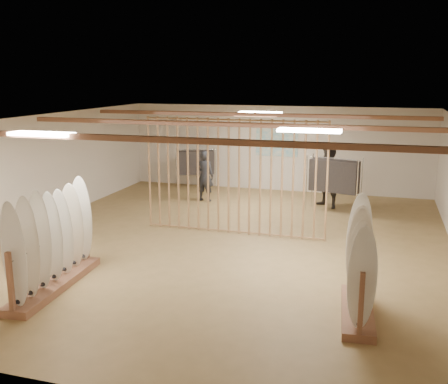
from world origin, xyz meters
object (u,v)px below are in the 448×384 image
(clothing_rack_b, at_px, (334,176))
(shopper_a, at_px, (205,172))
(rack_left, at_px, (53,254))
(rack_right, at_px, (359,280))
(clothing_rack_a, at_px, (196,163))
(shopper_b, at_px, (329,172))

(clothing_rack_b, height_order, shopper_a, shopper_a)
(rack_left, relative_size, shopper_a, 1.51)
(clothing_rack_b, relative_size, shopper_a, 0.89)
(rack_left, distance_m, rack_right, 5.32)
(clothing_rack_b, bearing_deg, shopper_a, -167.44)
(rack_left, height_order, shopper_a, rack_left)
(shopper_a, bearing_deg, clothing_rack_b, -176.69)
(rack_left, bearing_deg, clothing_rack_b, 54.09)
(rack_left, bearing_deg, clothing_rack_a, 88.50)
(rack_left, bearing_deg, shopper_b, 56.68)
(rack_right, xyz_separation_m, shopper_b, (-1.20, 7.01, 0.44))
(rack_right, relative_size, shopper_b, 0.91)
(clothing_rack_b, height_order, shopper_b, shopper_b)
(clothing_rack_a, xyz_separation_m, shopper_b, (4.55, -1.34, 0.15))
(rack_left, bearing_deg, rack_right, 0.20)
(rack_left, relative_size, shopper_b, 1.27)
(clothing_rack_b, bearing_deg, clothing_rack_a, 174.78)
(clothing_rack_b, bearing_deg, shopper_b, 128.26)
(rack_left, distance_m, shopper_a, 7.21)
(rack_right, bearing_deg, shopper_b, 95.09)
(clothing_rack_a, distance_m, clothing_rack_b, 5.06)
(rack_left, relative_size, rack_right, 1.40)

